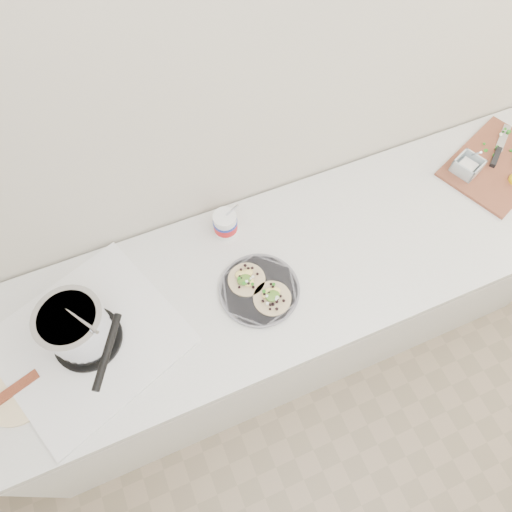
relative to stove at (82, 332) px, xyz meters
name	(u,v)px	position (x,y,z in m)	size (l,w,h in m)	color
counter	(289,306)	(0.75, 0.02, -0.53)	(2.44, 0.66, 0.90)	silver
stove	(82,332)	(0.00, 0.00, 0.00)	(0.68, 0.65, 0.26)	silver
taco_plate	(259,289)	(0.58, -0.05, -0.07)	(0.28, 0.28, 0.04)	slate
tub	(226,222)	(0.56, 0.22, -0.02)	(0.09, 0.09, 0.20)	white
cutboard	(496,162)	(1.66, 0.09, -0.07)	(0.52, 0.45, 0.07)	brown
bacon_plate	(18,389)	(-0.24, -0.07, -0.08)	(0.23, 0.23, 0.02)	beige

